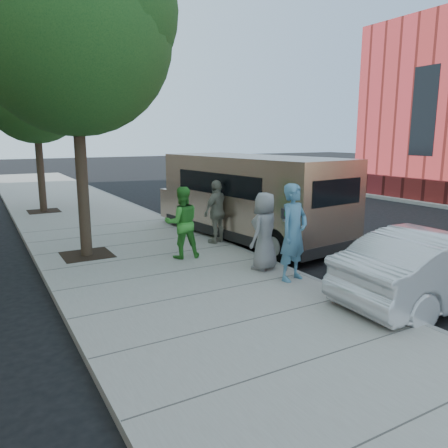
{
  "coord_description": "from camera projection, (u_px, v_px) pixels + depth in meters",
  "views": [
    {
      "loc": [
        -4.57,
        -8.58,
        3.08
      ],
      "look_at": [
        0.33,
        0.01,
        1.1
      ],
      "focal_mm": 35.0,
      "sensor_mm": 36.0,
      "label": 1
    }
  ],
  "objects": [
    {
      "name": "person_gray_shirt",
      "position": [
        265.0,
        231.0,
        9.7
      ],
      "size": [
        1.01,
        0.87,
        1.74
      ],
      "primitive_type": "imported",
      "rotation": [
        0.0,
        0.0,
        3.6
      ],
      "color": "gray",
      "rests_on": "sidewalk"
    },
    {
      "name": "person_green_shirt",
      "position": [
        182.0,
        223.0,
        10.63
      ],
      "size": [
        0.97,
        0.82,
        1.76
      ],
      "primitive_type": "imported",
      "rotation": [
        0.0,
        0.0,
        2.94
      ],
      "color": "green",
      "rests_on": "sidewalk"
    },
    {
      "name": "sidewalk",
      "position": [
        172.0,
        275.0,
        9.63
      ],
      "size": [
        5.0,
        60.0,
        0.15
      ],
      "primitive_type": "cube",
      "color": "gray",
      "rests_on": "ground"
    },
    {
      "name": "person_striped_polo",
      "position": [
        217.0,
        212.0,
        12.14
      ],
      "size": [
        1.12,
        0.79,
        1.77
      ],
      "primitive_type": "imported",
      "rotation": [
        0.0,
        0.0,
        3.52
      ],
      "color": "gray",
      "rests_on": "sidewalk"
    },
    {
      "name": "tree_near",
      "position": [
        74.0,
        27.0,
        9.99
      ],
      "size": [
        4.62,
        4.6,
        7.53
      ],
      "color": "black",
      "rests_on": "sidewalk"
    },
    {
      "name": "curb_face",
      "position": [
        263.0,
        260.0,
        10.82
      ],
      "size": [
        0.12,
        60.0,
        0.16
      ],
      "primitive_type": "cube",
      "color": "gray",
      "rests_on": "ground"
    },
    {
      "name": "van",
      "position": [
        250.0,
        196.0,
        13.02
      ],
      "size": [
        3.06,
        7.03,
        2.53
      ],
      "rotation": [
        0.0,
        0.0,
        0.13
      ],
      "color": "tan",
      "rests_on": "ground"
    },
    {
      "name": "sedan",
      "position": [
        441.0,
        267.0,
        8.04
      ],
      "size": [
        4.38,
        1.67,
        1.43
      ],
      "primitive_type": "imported",
      "rotation": [
        0.0,
        0.0,
        1.53
      ],
      "color": "silver",
      "rests_on": "ground"
    },
    {
      "name": "ground",
      "position": [
        212.0,
        272.0,
        10.13
      ],
      "size": [
        120.0,
        120.0,
        0.0
      ],
      "primitive_type": "plane",
      "color": "black",
      "rests_on": "ground"
    },
    {
      "name": "tree_far",
      "position": [
        35.0,
        89.0,
        16.6
      ],
      "size": [
        3.92,
        3.8,
        6.49
      ],
      "color": "black",
      "rests_on": "sidewalk"
    },
    {
      "name": "person_officer",
      "position": [
        294.0,
        232.0,
        8.93
      ],
      "size": [
        0.83,
        0.64,
        2.01
      ],
      "primitive_type": "imported",
      "rotation": [
        0.0,
        0.0,
        0.24
      ],
      "color": "teal",
      "rests_on": "sidewalk"
    },
    {
      "name": "parking_meter",
      "position": [
        287.0,
        226.0,
        9.51
      ],
      "size": [
        0.29,
        0.11,
        1.42
      ],
      "rotation": [
        0.0,
        0.0,
        0.02
      ],
      "color": "gray",
      "rests_on": "sidewalk"
    }
  ]
}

